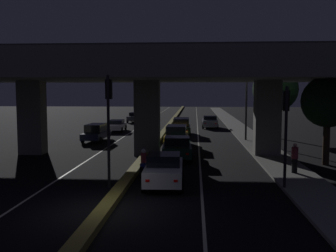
{
  "coord_description": "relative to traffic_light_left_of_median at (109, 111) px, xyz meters",
  "views": [
    {
      "loc": [
        3.45,
        -14.84,
        4.69
      ],
      "look_at": [
        0.65,
        25.74,
        1.02
      ],
      "focal_mm": 42.0,
      "sensor_mm": 36.0,
      "label": 1
    }
  ],
  "objects": [
    {
      "name": "car_dark_blue_lead_oncoming",
      "position": [
        -5.05,
        17.21,
        -2.86
      ],
      "size": [
        1.92,
        4.69,
        1.6
      ],
      "rotation": [
        0.0,
        0.0,
        -1.6
      ],
      "color": "#141938",
      "rests_on": "ground_plane"
    },
    {
      "name": "car_silver_fifth",
      "position": [
        6.03,
        30.95,
        -2.91
      ],
      "size": [
        2.0,
        4.04,
        1.53
      ],
      "rotation": [
        0.0,
        0.0,
        1.57
      ],
      "color": "gray",
      "rests_on": "ground_plane"
    },
    {
      "name": "pedestrian_on_sidewalk",
      "position": [
        9.67,
        3.3,
        -2.72
      ],
      "size": [
        0.36,
        0.36,
        1.64
      ],
      "color": "black",
      "rests_on": "sidewalk_right"
    },
    {
      "name": "motorcycle_blue_filtering_near",
      "position": [
        1.26,
        3.08,
        -3.08
      ],
      "size": [
        0.34,
        1.79,
        1.43
      ],
      "rotation": [
        0.0,
        0.0,
        1.51
      ],
      "color": "black",
      "rests_on": "ground_plane"
    },
    {
      "name": "lane_line_right_inner",
      "position": [
        4.47,
        31.24,
        -3.69
      ],
      "size": [
        0.12,
        126.0,
        0.0
      ],
      "primitive_type": "cube",
      "color": "beige",
      "rests_on": "ground_plane"
    },
    {
      "name": "car_white_lead",
      "position": [
        2.64,
        0.44,
        -2.88
      ],
      "size": [
        2.03,
        4.37,
        1.61
      ],
      "rotation": [
        0.0,
        0.0,
        1.6
      ],
      "color": "silver",
      "rests_on": "ground_plane"
    },
    {
      "name": "car_white_second_oncoming",
      "position": [
        -4.95,
        26.21,
        -3.0
      ],
      "size": [
        2.02,
        4.68,
        1.31
      ],
      "rotation": [
        0.0,
        0.0,
        -1.54
      ],
      "color": "silver",
      "rests_on": "ground_plane"
    },
    {
      "name": "roadside_tree_kerbside_near",
      "position": [
        12.43,
        6.63,
        0.29
      ],
      "size": [
        3.27,
        3.27,
        5.65
      ],
      "color": "#38281C",
      "rests_on": "ground_plane"
    },
    {
      "name": "sidewalk_right",
      "position": [
        9.54,
        24.24,
        -3.62
      ],
      "size": [
        2.54,
        126.0,
        0.15
      ],
      "primitive_type": "cube",
      "color": "gray",
      "rests_on": "ground_plane"
    },
    {
      "name": "car_grey_third_oncoming",
      "position": [
        -4.76,
        39.46,
        -2.92
      ],
      "size": [
        2.04,
        4.6,
        1.44
      ],
      "rotation": [
        0.0,
        0.0,
        -1.59
      ],
      "color": "#515459",
      "rests_on": "ground_plane"
    },
    {
      "name": "car_dark_green_second",
      "position": [
        2.93,
        8.04,
        -2.9
      ],
      "size": [
        2.19,
        4.53,
        1.56
      ],
      "rotation": [
        0.0,
        0.0,
        1.61
      ],
      "color": "black",
      "rests_on": "ground_plane"
    },
    {
      "name": "traffic_light_left_of_median",
      "position": [
        0.0,
        0.0,
        0.0
      ],
      "size": [
        0.3,
        0.49,
        5.43
      ],
      "color": "black",
      "rests_on": "ground_plane"
    },
    {
      "name": "traffic_light_right_of_median",
      "position": [
        8.37,
        0.01,
        -0.36
      ],
      "size": [
        0.3,
        0.49,
        4.89
      ],
      "color": "black",
      "rests_on": "ground_plane"
    },
    {
      "name": "lane_line_left_inner",
      "position": [
        -3.1,
        31.24,
        -3.69
      ],
      "size": [
        0.12,
        126.0,
        0.0
      ],
      "primitive_type": "cube",
      "color": "beige",
      "rests_on": "ground_plane"
    },
    {
      "name": "elevated_overpass",
      "position": [
        0.5,
        9.6,
        2.44
      ],
      "size": [
        34.09,
        13.69,
        8.09
      ],
      "color": "gray",
      "rests_on": "ground_plane"
    },
    {
      "name": "street_lamp",
      "position": [
        8.47,
        17.89,
        1.51
      ],
      "size": [
        2.74,
        0.32,
        8.81
      ],
      "color": "#2D2D30",
      "rests_on": "ground_plane"
    },
    {
      "name": "roadside_tree_kerbside_mid",
      "position": [
        12.06,
        21.08,
        1.15
      ],
      "size": [
        4.48,
        4.48,
        7.09
      ],
      "color": "#2D2116",
      "rests_on": "ground_plane"
    },
    {
      "name": "car_dark_green_fourth",
      "position": [
        2.69,
        23.28,
        -2.77
      ],
      "size": [
        2.06,
        4.62,
        1.76
      ],
      "rotation": [
        0.0,
        0.0,
        1.59
      ],
      "color": "black",
      "rests_on": "ground_plane"
    },
    {
      "name": "car_taxi_yellow_third",
      "position": [
        2.58,
        14.47,
        -2.79
      ],
      "size": [
        2.02,
        4.79,
        1.76
      ],
      "rotation": [
        0.0,
        0.0,
        1.57
      ],
      "color": "gold",
      "rests_on": "ground_plane"
    },
    {
      "name": "median_divider",
      "position": [
        0.69,
        31.24,
        -3.55
      ],
      "size": [
        0.58,
        126.0,
        0.28
      ],
      "primitive_type": "cube",
      "color": "olive",
      "rests_on": "ground_plane"
    },
    {
      "name": "ground_plane",
      "position": [
        0.69,
        -3.76,
        -3.69
      ],
      "size": [
        200.0,
        200.0,
        0.0
      ],
      "primitive_type": "plane",
      "color": "black"
    }
  ]
}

